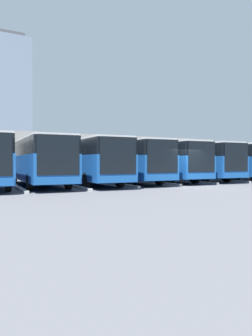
# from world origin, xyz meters

# --- Properties ---
(ground_plane) EXTENTS (600.00, 600.00, 0.00)m
(ground_plane) POSITION_xyz_m (0.00, 0.00, 0.00)
(ground_plane) COLOR #5B5B60
(bus_0) EXTENTS (3.40, 12.02, 3.22)m
(bus_0) POSITION_xyz_m (-12.09, -6.19, 1.80)
(bus_0) COLOR #19519E
(bus_0) RESTS_ON ground_plane
(curb_divider_0) EXTENTS (0.78, 7.65, 0.15)m
(curb_divider_0) POSITION_xyz_m (-10.36, -4.43, 0.07)
(curb_divider_0) COLOR #B2B2AD
(curb_divider_0) RESTS_ON ground_plane
(bus_1) EXTENTS (3.40, 12.02, 3.22)m
(bus_1) POSITION_xyz_m (-8.63, -6.21, 1.80)
(bus_1) COLOR #19519E
(bus_1) RESTS_ON ground_plane
(curb_divider_1) EXTENTS (0.78, 7.65, 0.15)m
(curb_divider_1) POSITION_xyz_m (-6.91, -4.46, 0.07)
(curb_divider_1) COLOR #B2B2AD
(curb_divider_1) RESTS_ON ground_plane
(bus_2) EXTENTS (3.40, 12.02, 3.22)m
(bus_2) POSITION_xyz_m (-5.18, -6.25, 1.80)
(bus_2) COLOR #19519E
(bus_2) RESTS_ON ground_plane
(curb_divider_2) EXTENTS (0.78, 7.65, 0.15)m
(curb_divider_2) POSITION_xyz_m (-3.45, -4.49, 0.07)
(curb_divider_2) COLOR #B2B2AD
(curb_divider_2) RESTS_ON ground_plane
(bus_3) EXTENTS (3.40, 12.02, 3.22)m
(bus_3) POSITION_xyz_m (-1.73, -6.22, 1.80)
(bus_3) COLOR #19519E
(bus_3) RESTS_ON ground_plane
(curb_divider_3) EXTENTS (0.78, 7.65, 0.15)m
(curb_divider_3) POSITION_xyz_m (-0.00, -4.46, 0.07)
(curb_divider_3) COLOR #B2B2AD
(curb_divider_3) RESTS_ON ground_plane
(bus_4) EXTENTS (3.40, 12.02, 3.22)m
(bus_4) POSITION_xyz_m (1.73, -6.04, 1.80)
(bus_4) COLOR #19519E
(bus_4) RESTS_ON ground_plane
(curb_divider_4) EXTENTS (0.78, 7.65, 0.15)m
(curb_divider_4) POSITION_xyz_m (3.45, -4.28, 0.07)
(curb_divider_4) COLOR #B2B2AD
(curb_divider_4) RESTS_ON ground_plane
(bus_5) EXTENTS (3.40, 12.02, 3.22)m
(bus_5) POSITION_xyz_m (5.18, -5.59, 1.80)
(bus_5) COLOR #19519E
(bus_5) RESTS_ON ground_plane
(curb_divider_5) EXTENTS (0.78, 7.65, 0.15)m
(curb_divider_5) POSITION_xyz_m (6.91, -3.83, 0.07)
(curb_divider_5) COLOR #B2B2AD
(curb_divider_5) RESTS_ON ground_plane
(bus_6) EXTENTS (3.40, 12.02, 3.22)m
(bus_6) POSITION_xyz_m (8.64, -5.82, 1.80)
(bus_6) COLOR #19519E
(bus_6) RESTS_ON ground_plane
(curb_divider_6) EXTENTS (0.78, 7.65, 0.15)m
(curb_divider_6) POSITION_xyz_m (10.36, -4.07, 0.07)
(curb_divider_6) COLOR #B2B2AD
(curb_divider_6) RESTS_ON ground_plane
(station_building) EXTENTS (43.93, 15.63, 5.10)m
(station_building) POSITION_xyz_m (0.00, -26.71, 2.58)
(station_building) COLOR #A8A399
(station_building) RESTS_ON ground_plane
(office_tower) EXTENTS (18.55, 18.55, 66.17)m
(office_tower) POSITION_xyz_m (-16.09, -157.77, 32.48)
(office_tower) COLOR #7F8EA3
(office_tower) RESTS_ON ground_plane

